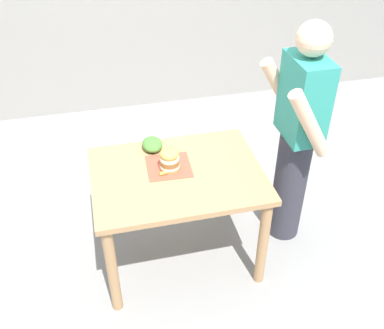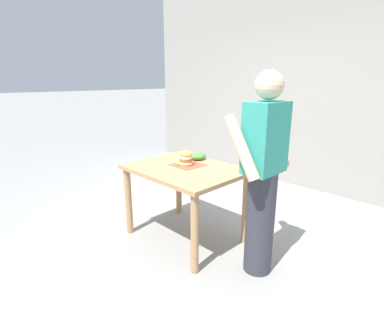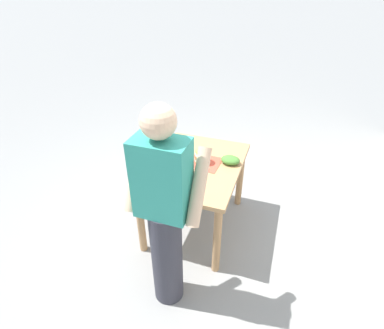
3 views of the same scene
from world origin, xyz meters
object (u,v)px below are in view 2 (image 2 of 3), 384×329
(side_salad, at_px, (198,156))
(diner_across_table, at_px, (263,174))
(patio_table, at_px, (185,179))
(pickle_spear, at_px, (180,164))
(sandwich, at_px, (186,158))

(side_salad, distance_m, diner_across_table, 1.00)
(patio_table, xyz_separation_m, diner_across_table, (-0.06, 0.85, 0.24))
(pickle_spear, xyz_separation_m, side_salad, (-0.31, -0.04, 0.02))
(sandwich, bearing_deg, diner_across_table, 90.55)
(patio_table, relative_size, sandwich, 5.83)
(patio_table, height_order, diner_across_table, diner_across_table)
(diner_across_table, bearing_deg, pickle_spear, -86.33)
(sandwich, distance_m, diner_across_table, 0.89)
(pickle_spear, relative_size, side_salad, 0.48)
(patio_table, bearing_deg, diner_across_table, 93.91)
(side_salad, height_order, diner_across_table, diner_across_table)
(patio_table, bearing_deg, sandwich, -142.55)
(diner_across_table, bearing_deg, patio_table, -86.09)
(pickle_spear, height_order, diner_across_table, diner_across_table)
(sandwich, relative_size, diner_across_table, 0.11)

